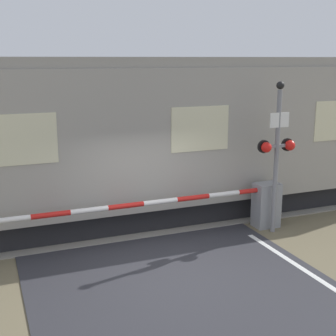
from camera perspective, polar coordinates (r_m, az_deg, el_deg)
name	(u,v)px	position (r m, az deg, el deg)	size (l,w,h in m)	color
ground_plane	(168,271)	(9.37, -0.03, -12.44)	(80.00, 80.00, 0.00)	#6B6047
track_bed	(120,217)	(12.31, -5.88, -5.98)	(36.00, 3.20, 0.13)	gray
train	(175,135)	(12.30, 0.88, 4.02)	(14.53, 3.01, 4.09)	black
crossing_barrier	(243,205)	(11.38, 9.09, -4.42)	(6.77, 0.44, 1.10)	gray
signal_post	(277,149)	(11.08, 13.17, 2.29)	(0.94, 0.26, 3.56)	gray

